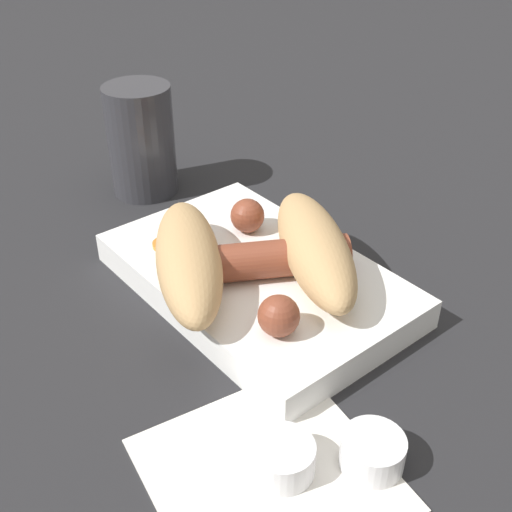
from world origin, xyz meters
name	(u,v)px	position (x,y,z in m)	size (l,w,h in m)	color
ground_plane	(256,291)	(0.00, 0.00, 0.00)	(3.00, 3.00, 0.00)	#232326
food_tray	(256,279)	(0.00, 0.00, 0.01)	(0.26, 0.16, 0.03)	white
bread_roll	(252,253)	(0.01, -0.01, 0.05)	(0.22, 0.22, 0.05)	tan
sausage	(261,260)	(0.01, -0.01, 0.04)	(0.16, 0.14, 0.03)	brown
pickled_veggies	(178,232)	(-0.08, -0.02, 0.03)	(0.06, 0.07, 0.00)	orange
napkin	(268,473)	(0.15, -0.11, 0.00)	(0.16, 0.16, 0.00)	white
condiment_cup_near	(283,460)	(0.15, -0.11, 0.01)	(0.04, 0.04, 0.02)	white
condiment_cup_far	(372,454)	(0.19, -0.06, 0.01)	(0.04, 0.04, 0.02)	white
drink_glass	(141,140)	(-0.22, 0.02, 0.06)	(0.07, 0.07, 0.12)	#333338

